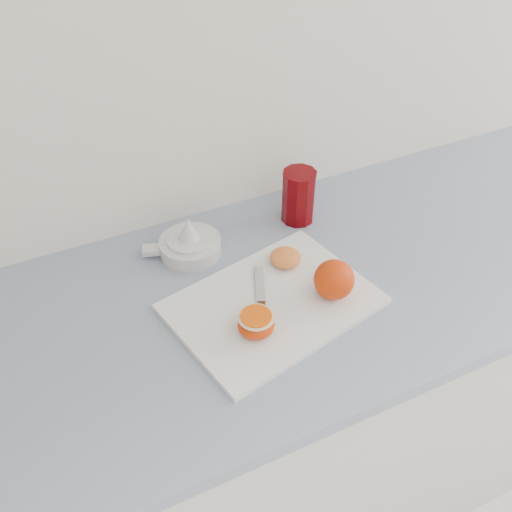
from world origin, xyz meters
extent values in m
cube|color=silver|center=(-0.18, 1.70, 0.43)|extent=(2.23, 0.60, 0.86)
cube|color=#8C9BB4|center=(-0.18, 1.70, 0.88)|extent=(2.28, 0.64, 0.03)
cube|color=white|center=(-0.29, 1.66, 0.90)|extent=(0.43, 0.34, 0.01)
sphere|color=#E7400F|center=(-0.18, 1.62, 0.94)|extent=(0.08, 0.08, 0.08)
ellipsoid|color=#E7400F|center=(-0.35, 1.60, 0.92)|extent=(0.07, 0.07, 0.04)
cylinder|color=#FFDEA9|center=(-0.35, 1.60, 0.94)|extent=(0.07, 0.07, 0.00)
cylinder|color=#FA3F0E|center=(-0.35, 1.60, 0.94)|extent=(0.06, 0.06, 0.00)
ellipsoid|color=orange|center=(-0.22, 1.75, 0.92)|extent=(0.07, 0.07, 0.03)
cylinder|color=orange|center=(-0.22, 1.75, 0.92)|extent=(0.05, 0.05, 0.00)
cube|color=#3F2A0E|center=(-0.33, 1.62, 0.91)|extent=(0.05, 0.08, 0.01)
cube|color=#B7B7BC|center=(-0.30, 1.71, 0.91)|extent=(0.06, 0.10, 0.00)
cylinder|color=#B7B7BC|center=(-0.33, 1.62, 0.91)|extent=(0.00, 0.00, 0.01)
cylinder|color=white|center=(-0.38, 1.87, 0.91)|extent=(0.13, 0.13, 0.03)
cylinder|color=white|center=(-0.38, 1.87, 0.93)|extent=(0.10, 0.10, 0.01)
cone|color=white|center=(-0.38, 1.87, 0.95)|extent=(0.05, 0.05, 0.05)
cube|color=white|center=(-0.46, 1.90, 0.91)|extent=(0.05, 0.04, 0.01)
ellipsoid|color=orange|center=(-0.37, 1.87, 0.93)|extent=(0.01, 0.01, 0.00)
ellipsoid|color=orange|center=(-0.39, 1.89, 0.93)|extent=(0.01, 0.01, 0.00)
ellipsoid|color=orange|center=(-0.38, 1.86, 0.93)|extent=(0.01, 0.01, 0.00)
ellipsoid|color=orange|center=(-0.36, 1.88, 0.93)|extent=(0.01, 0.01, 0.00)
cylinder|color=#5C0004|center=(-0.12, 1.88, 0.95)|extent=(0.08, 0.08, 0.12)
cylinder|color=orange|center=(-0.12, 1.88, 0.90)|extent=(0.06, 0.06, 0.02)
cylinder|color=#5C0004|center=(-0.12, 1.88, 1.01)|extent=(0.08, 0.08, 0.00)
camera|label=1|loc=(-0.65, 0.97, 1.69)|focal=40.00mm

